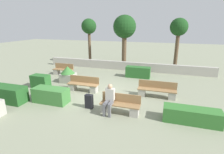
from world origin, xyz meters
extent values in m
plane|color=gray|center=(0.00, 0.00, 0.00)|extent=(60.00, 60.00, 0.00)
cube|color=#ADA89E|center=(0.00, 5.66, 0.36)|extent=(14.20, 0.30, 0.72)
cube|color=#937047|center=(1.58, -1.87, 0.43)|extent=(1.77, 0.44, 0.05)
cube|color=#937047|center=(1.58, -1.63, 0.65)|extent=(1.77, 0.04, 0.40)
cube|color=#ADA89E|center=(0.92, -1.87, 0.20)|extent=(0.36, 0.40, 0.40)
cube|color=#ADA89E|center=(2.23, -1.87, 0.20)|extent=(0.36, 0.40, 0.40)
cube|color=#937047|center=(-4.23, 2.74, 0.43)|extent=(1.60, 0.44, 0.05)
cube|color=#937047|center=(-4.23, 2.98, 0.65)|extent=(1.60, 0.04, 0.40)
cube|color=#ADA89E|center=(-4.80, 2.74, 0.20)|extent=(0.36, 0.40, 0.40)
cube|color=#ADA89E|center=(-3.66, 2.74, 0.20)|extent=(0.36, 0.40, 0.40)
cube|color=#937047|center=(3.01, 0.43, 0.43)|extent=(2.04, 0.44, 0.05)
cube|color=#937047|center=(3.01, 0.67, 0.65)|extent=(2.04, 0.04, 0.40)
cube|color=#ADA89E|center=(2.22, 0.43, 0.20)|extent=(0.36, 0.40, 0.40)
cube|color=#ADA89E|center=(3.80, 0.43, 0.20)|extent=(0.36, 0.40, 0.40)
cube|color=#937047|center=(-1.19, 0.08, 0.43)|extent=(1.87, 0.44, 0.05)
cube|color=#937047|center=(-1.19, 0.32, 0.65)|extent=(1.87, 0.05, 0.40)
cube|color=#ADA89E|center=(-1.90, 0.08, 0.20)|extent=(0.36, 0.40, 0.40)
cube|color=#ADA89E|center=(-0.49, 0.08, 0.20)|extent=(0.36, 0.40, 0.40)
cube|color=slate|center=(1.02, -2.08, 0.52)|extent=(0.14, 0.46, 0.13)
cube|color=slate|center=(1.22, -2.08, 0.52)|extent=(0.14, 0.46, 0.13)
cube|color=slate|center=(1.00, -2.31, 0.29)|extent=(0.11, 0.11, 0.58)
cube|color=slate|center=(1.24, -2.31, 0.29)|extent=(0.11, 0.11, 0.58)
cube|color=beige|center=(1.12, -1.84, 0.85)|extent=(0.38, 0.22, 0.54)
sphere|color=tan|center=(1.12, -1.86, 1.23)|extent=(0.21, 0.21, 0.21)
cube|color=#235623|center=(-4.22, -2.37, 0.41)|extent=(2.03, 0.78, 0.82)
cube|color=#3D7A38|center=(-2.04, -1.78, 0.37)|extent=(1.78, 0.75, 0.75)
cube|color=#33702D|center=(4.50, -1.73, 0.31)|extent=(2.18, 0.66, 0.62)
cube|color=#286028|center=(-3.98, -0.13, 0.40)|extent=(1.10, 0.60, 0.80)
cube|color=#286028|center=(1.44, 3.81, 0.40)|extent=(1.77, 0.63, 0.80)
cube|color=#ADA89E|center=(-2.92, 1.33, 0.30)|extent=(0.88, 0.88, 0.61)
cone|color=#387533|center=(-2.92, 1.33, 0.85)|extent=(0.95, 0.95, 0.49)
cube|color=black|center=(0.07, -1.80, 0.34)|extent=(0.36, 0.20, 0.67)
cylinder|color=#333338|center=(0.07, -1.80, 0.77)|extent=(0.02, 0.02, 0.20)
cylinder|color=brown|center=(-3.93, 7.17, 1.60)|extent=(0.27, 0.27, 3.20)
sphere|color=#194219|center=(-3.93, 7.17, 3.59)|extent=(1.42, 1.42, 1.42)
cylinder|color=brown|center=(-0.47, 7.25, 1.51)|extent=(0.42, 0.42, 3.01)
sphere|color=#194219|center=(-0.47, 7.25, 3.58)|extent=(2.06, 2.06, 2.06)
cylinder|color=brown|center=(4.11, 7.07, 1.59)|extent=(0.31, 0.31, 3.18)
sphere|color=#194219|center=(4.11, 7.07, 3.57)|extent=(1.43, 1.43, 1.43)
camera|label=1|loc=(3.34, -8.61, 3.81)|focal=28.00mm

